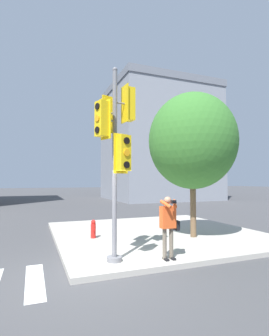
% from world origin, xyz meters
% --- Properties ---
extents(ground_plane, '(160.00, 160.00, 0.00)m').
position_xyz_m(ground_plane, '(0.00, 0.00, 0.00)').
color(ground_plane, '#424244').
extents(sidewalk_corner, '(8.00, 8.00, 0.14)m').
position_xyz_m(sidewalk_corner, '(3.50, 3.50, 0.07)').
color(sidewalk_corner, '#ADA89E').
rests_on(sidewalk_corner, ground_plane).
extents(traffic_signal_pole, '(1.15, 1.15, 5.14)m').
position_xyz_m(traffic_signal_pole, '(0.73, 0.29, 3.43)').
color(traffic_signal_pole, slate).
rests_on(traffic_signal_pole, sidewalk_corner).
extents(person_photographer, '(0.58, 0.54, 1.66)m').
position_xyz_m(person_photographer, '(2.13, -0.05, 1.13)').
color(person_photographer, black).
rests_on(person_photographer, sidewalk_corner).
extents(street_tree, '(3.31, 3.31, 5.42)m').
position_xyz_m(street_tree, '(4.34, 2.07, 3.73)').
color(street_tree, brown).
rests_on(street_tree, sidewalk_corner).
extents(fire_hydrant, '(0.18, 0.24, 0.66)m').
position_xyz_m(fire_hydrant, '(0.82, 3.23, 0.47)').
color(fire_hydrant, red).
rests_on(fire_hydrant, sidewalk_corner).
extents(building_right, '(11.94, 11.28, 13.74)m').
position_xyz_m(building_right, '(13.20, 22.72, 6.88)').
color(building_right, gray).
rests_on(building_right, ground_plane).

